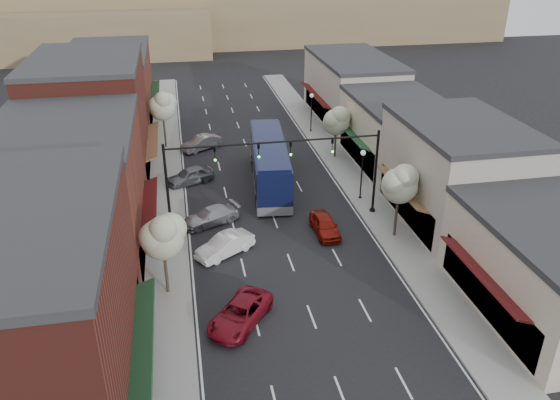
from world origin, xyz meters
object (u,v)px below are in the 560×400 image
parked_car_a (240,313)px  lamp_post_near (362,167)px  red_hatchback (325,225)px  parked_car_d (190,176)px  lamp_post_far (311,106)px  signal_mast_left (199,173)px  tree_right_near (401,183)px  signal_mast_right (347,162)px  tree_left_near (163,235)px  coach_bus (269,163)px  tree_right_far (337,120)px  parked_car_c (211,216)px  parked_car_e (201,143)px  tree_left_far (163,105)px  parked_car_b (225,245)px

parked_car_a → lamp_post_near: bearing=86.1°
red_hatchback → parked_car_d: size_ratio=0.94×
lamp_post_far → red_hatchback: lamp_post_far is taller
signal_mast_left → tree_right_near: bearing=-16.2°
signal_mast_right → red_hatchback: signal_mast_right is taller
tree_right_near → tree_left_near: tree_right_near is taller
lamp_post_far → red_hatchback: (-4.46, -22.52, -2.31)m
tree_right_near → coach_bus: (-7.55, 11.08, -2.37)m
tree_left_near → lamp_post_near: size_ratio=1.28×
lamp_post_near → lamp_post_far: 17.50m
tree_right_far → parked_car_c: (-13.29, -11.35, -3.33)m
parked_car_e → parked_car_d: bearing=-42.2°
parked_car_d → parked_car_e: 8.48m
signal_mast_right → coach_bus: 8.89m
signal_mast_left → tree_left_far: 18.14m
signal_mast_right → parked_car_c: 11.30m
coach_bus → parked_car_b: coach_bus is taller
signal_mast_right → parked_car_b: (-9.93, -4.07, -3.90)m
signal_mast_right → tree_right_near: size_ratio=1.38×
signal_mast_left → lamp_post_near: signal_mast_left is taller
parked_car_a → parked_car_b: size_ratio=1.11×
parked_car_a → parked_car_b: parked_car_b is taller
tree_right_near → tree_left_near: bearing=-166.5°
signal_mast_right → red_hatchback: 5.19m
parked_car_c → red_hatchback: bearing=47.6°
tree_right_near → parked_car_e: 24.92m
coach_bus → parked_car_b: bearing=-108.8°
tree_left_far → red_hatchback: size_ratio=1.50×
lamp_post_near → parked_car_c: 13.10m
tree_left_near → coach_bus: bearing=59.0°
tree_right_far → parked_car_d: size_ratio=1.24×
tree_right_near → tree_right_far: bearing=90.0°
lamp_post_near → parked_car_e: bearing=131.0°
tree_right_far → lamp_post_near: (-0.55, -9.44, -0.99)m
tree_left_near → parked_car_a: tree_left_near is taller
coach_bus → parked_car_e: bearing=125.1°
tree_right_far → parked_car_c: size_ratio=1.20×
tree_left_far → lamp_post_near: size_ratio=1.38×
signal_mast_left → parked_car_d: 9.38m
signal_mast_right → parked_car_c: (-10.56, 0.60, -3.97)m
tree_right_near → tree_left_near: 17.08m
tree_right_near → coach_bus: 13.61m
signal_mast_right → lamp_post_far: bearing=83.8°
parked_car_b → parked_car_d: 12.74m
tree_right_near → parked_car_d: tree_right_near is taller
tree_right_far → parked_car_e: (-13.03, 4.92, -3.27)m
tree_left_far → parked_car_c: bearing=-79.2°
red_hatchback → parked_car_a: (-7.54, -9.23, -0.02)m
tree_right_far → parked_car_a: 27.01m
coach_bus → parked_car_b: (-5.11, -11.09, -1.36)m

